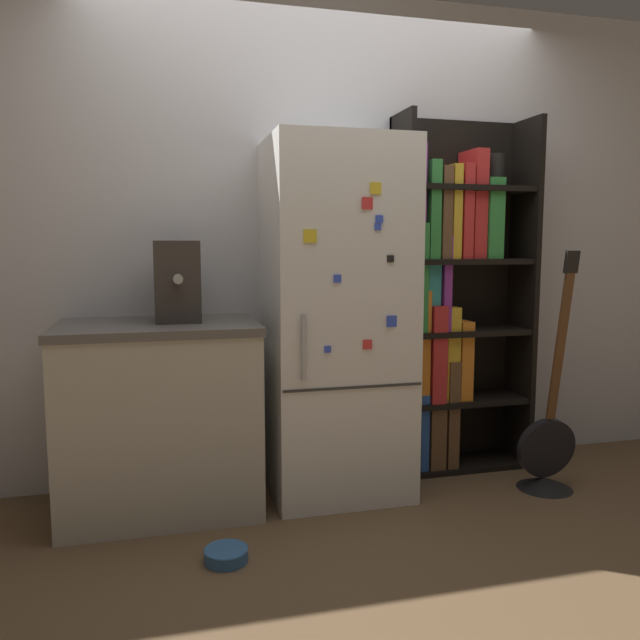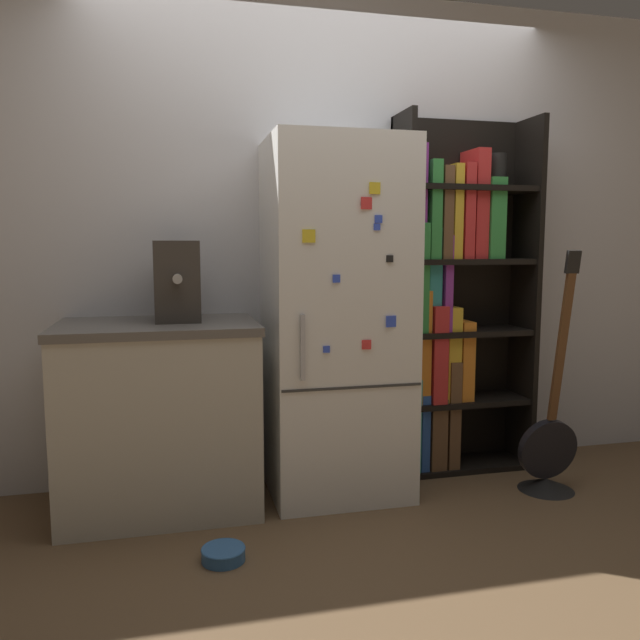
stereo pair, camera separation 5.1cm
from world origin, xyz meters
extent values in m
plane|color=brown|center=(0.00, 0.00, 0.00)|extent=(16.00, 16.00, 0.00)
cube|color=silver|center=(0.00, 0.47, 1.30)|extent=(8.00, 0.05, 2.60)
cube|color=white|center=(0.00, 0.15, 0.89)|extent=(0.69, 0.60, 1.78)
cube|color=#333333|center=(0.00, -0.16, 0.61)|extent=(0.67, 0.01, 0.01)
cube|color=#B2B2B7|center=(-0.24, -0.17, 0.81)|extent=(0.02, 0.02, 0.30)
cube|color=blue|center=(-0.08, -0.16, 1.12)|extent=(0.04, 0.01, 0.04)
cube|color=red|center=(0.06, -0.16, 0.81)|extent=(0.04, 0.01, 0.04)
cube|color=red|center=(0.06, -0.16, 1.46)|extent=(0.05, 0.02, 0.05)
cube|color=blue|center=(0.18, -0.16, 0.91)|extent=(0.05, 0.02, 0.05)
cube|color=blue|center=(-0.13, -0.16, 0.79)|extent=(0.03, 0.01, 0.03)
cube|color=black|center=(0.17, -0.16, 1.21)|extent=(0.03, 0.01, 0.03)
cube|color=yellow|center=(0.10, -0.16, 1.52)|extent=(0.05, 0.01, 0.05)
cube|color=blue|center=(0.12, -0.16, 1.39)|extent=(0.04, 0.01, 0.03)
cube|color=blue|center=(0.11, -0.16, 1.35)|extent=(0.03, 0.01, 0.03)
cube|color=yellow|center=(-0.21, -0.16, 1.31)|extent=(0.06, 0.01, 0.06)
cube|color=black|center=(0.40, 0.29, 0.98)|extent=(0.03, 0.31, 1.96)
cube|color=black|center=(1.15, 0.29, 0.98)|extent=(0.03, 0.31, 1.96)
cube|color=black|center=(0.78, 0.44, 0.98)|extent=(0.78, 0.03, 1.96)
cube|color=black|center=(0.78, 0.29, 0.01)|extent=(0.72, 0.28, 0.03)
cube|color=black|center=(0.78, 0.29, 0.39)|extent=(0.72, 0.28, 0.03)
cube|color=black|center=(0.78, 0.29, 0.79)|extent=(0.72, 0.28, 0.03)
cube|color=black|center=(0.78, 0.29, 1.18)|extent=(0.72, 0.28, 0.03)
cube|color=black|center=(0.78, 0.29, 1.57)|extent=(0.72, 0.28, 0.03)
cube|color=teal|center=(0.46, 0.30, 0.29)|extent=(0.06, 0.26, 0.52)
cube|color=#2D59B2|center=(0.52, 0.29, 0.24)|extent=(0.05, 0.22, 0.43)
cube|color=brown|center=(0.60, 0.29, 0.23)|extent=(0.09, 0.24, 0.40)
cube|color=brown|center=(0.69, 0.29, 0.33)|extent=(0.07, 0.23, 0.60)
cube|color=orange|center=(0.45, 0.30, 0.67)|extent=(0.05, 0.22, 0.52)
cube|color=orange|center=(0.51, 0.29, 0.72)|extent=(0.06, 0.21, 0.62)
cube|color=red|center=(0.59, 0.30, 0.68)|extent=(0.08, 0.27, 0.54)
cube|color=gold|center=(0.68, 0.30, 0.67)|extent=(0.08, 0.23, 0.52)
cube|color=orange|center=(0.77, 0.30, 0.63)|extent=(0.07, 0.23, 0.44)
cube|color=#338C3F|center=(0.47, 0.30, 1.09)|extent=(0.09, 0.24, 0.58)
cube|color=teal|center=(0.57, 0.30, 1.08)|extent=(0.07, 0.21, 0.56)
cube|color=purple|center=(0.64, 0.29, 1.06)|extent=(0.04, 0.23, 0.52)
cube|color=purple|center=(0.47, 0.30, 1.49)|extent=(0.08, 0.21, 0.60)
cube|color=#338C3F|center=(0.55, 0.29, 1.45)|extent=(0.06, 0.23, 0.52)
cube|color=brown|center=(0.62, 0.30, 1.44)|extent=(0.05, 0.24, 0.49)
cube|color=gold|center=(0.68, 0.29, 1.44)|extent=(0.05, 0.23, 0.50)
cube|color=red|center=(0.75, 0.30, 1.45)|extent=(0.06, 0.23, 0.51)
cube|color=red|center=(0.83, 0.30, 1.49)|extent=(0.08, 0.22, 0.59)
cube|color=#338C3F|center=(0.91, 0.30, 1.41)|extent=(0.09, 0.24, 0.44)
cylinder|color=black|center=(0.96, 0.29, 1.68)|extent=(0.10, 0.10, 0.18)
cube|color=#BCB7A8|center=(-0.88, 0.14, 0.43)|extent=(0.91, 0.63, 0.86)
cube|color=#5B5651|center=(-0.88, 0.14, 0.88)|extent=(0.93, 0.65, 0.04)
cube|color=#38332D|center=(-0.78, 0.18, 1.10)|extent=(0.21, 0.26, 0.38)
cylinder|color=#A5A39E|center=(-0.78, 0.02, 1.12)|extent=(0.04, 0.06, 0.04)
cone|color=black|center=(1.06, -0.12, 0.03)|extent=(0.29, 0.29, 0.06)
cylinder|color=black|center=(1.06, -0.12, 0.22)|extent=(0.32, 0.09, 0.32)
cube|color=brown|center=(1.06, -0.20, 0.76)|extent=(0.04, 0.13, 0.76)
cube|color=black|center=(1.06, -0.26, 1.19)|extent=(0.07, 0.04, 0.11)
cylinder|color=#3366A5|center=(-0.64, -0.47, 0.03)|extent=(0.18, 0.18, 0.05)
torus|color=#3366A5|center=(-0.64, -0.47, 0.05)|extent=(0.18, 0.18, 0.01)
camera|label=1|loc=(-0.87, -2.87, 1.27)|focal=35.00mm
camera|label=2|loc=(-0.82, -2.88, 1.27)|focal=35.00mm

